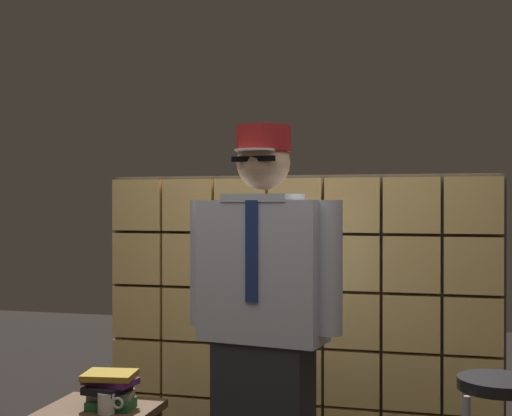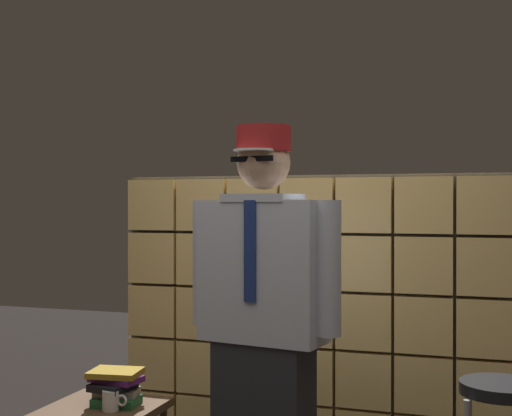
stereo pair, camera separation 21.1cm
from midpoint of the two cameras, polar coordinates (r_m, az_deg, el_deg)
glass_block_wall at (r=4.17m, az=1.81°, el=-8.93°), size 2.35×0.10×1.68m
standing_person at (r=3.15m, az=-1.35°, el=-9.43°), size 0.74×0.36×1.84m
book_stack at (r=3.54m, az=-13.53°, el=-14.12°), size 0.27×0.24×0.17m
coffee_mug at (r=3.45m, az=-13.80°, el=-15.18°), size 0.13×0.08×0.09m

